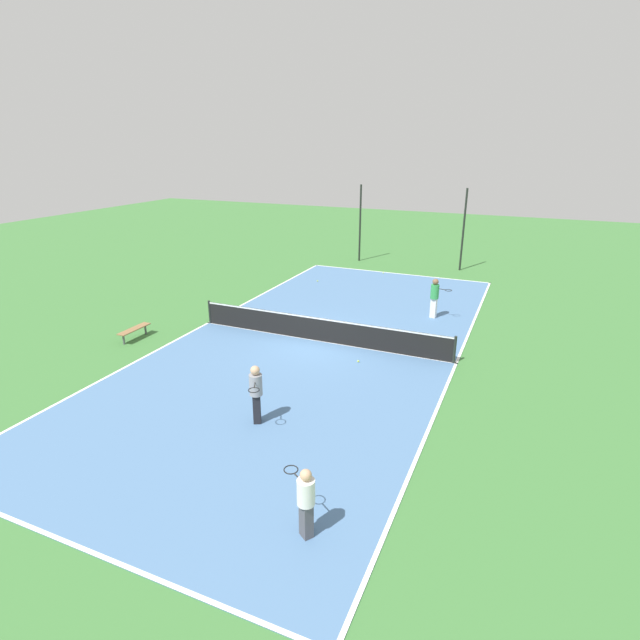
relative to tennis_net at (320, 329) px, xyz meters
The scene contains 12 objects.
ground_plane 0.54m from the tennis_net, ahead, with size 80.00×80.00×0.00m, color #3D7538.
court_surface 0.53m from the tennis_net, ahead, with size 10.67×23.34×0.02m.
tennis_net is the anchor object (origin of this frame).
bench 7.40m from the tennis_net, 158.57° to the right, with size 0.36×1.51×0.45m.
player_far_green 5.80m from the tennis_net, 52.17° to the left, with size 0.98×0.49×1.79m.
player_far_white 10.33m from the tennis_net, 68.11° to the right, with size 0.95×0.81×1.56m.
player_baseline_gray 6.32m from the tennis_net, 82.75° to the right, with size 0.71×0.98×1.73m.
tennis_ball_midcourt 11.32m from the tennis_net, 93.92° to the left, with size 0.07×0.07×0.07m, color #CCE033.
tennis_ball_left_sideline 2.48m from the tennis_net, 32.34° to the right, with size 0.07×0.07×0.07m, color #CCE033.
tennis_ball_far_baseline 8.86m from the tennis_net, 114.35° to the left, with size 0.07×0.07×0.07m, color #CCE033.
fence_post_back_left 14.55m from the tennis_net, 103.07° to the left, with size 0.12×0.12×4.89m.
fence_post_back_right 14.55m from the tennis_net, 76.93° to the left, with size 0.12×0.12×4.89m.
Camera 1 is at (7.26, -16.76, 7.46)m, focal length 28.00 mm.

